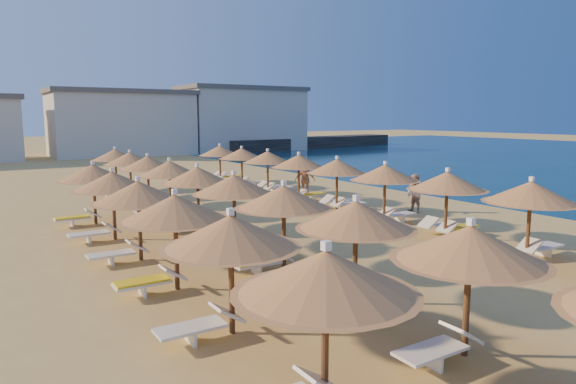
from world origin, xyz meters
TOP-DOWN VIEW (x-y plane):
  - ground at (0.00, 0.00)m, footprint 220.00×220.00m
  - jetty at (29.78, 45.32)m, footprint 30.17×10.19m
  - hotel_blocks at (3.95, 45.89)m, footprint 48.78×8.80m
  - parasol_row_east at (2.67, 1.73)m, footprint 2.84×34.56m
  - parasol_row_west at (-4.12, 1.73)m, footprint 2.84×34.56m
  - parasol_row_inland at (-7.32, 0.15)m, footprint 2.84×18.70m
  - loungers at (-1.79, 1.46)m, footprint 13.15×33.22m
  - beachgoer_b at (5.66, 2.91)m, footprint 0.71×0.89m
  - beachgoer_c at (3.83, 9.22)m, footprint 1.19×0.92m

SIDE VIEW (x-z plane):
  - ground at x=0.00m, z-range 0.00..0.00m
  - loungers at x=-1.79m, z-range 0.01..0.67m
  - jetty at x=29.78m, z-range 0.00..1.50m
  - beachgoer_b at x=5.66m, z-range 0.00..1.77m
  - beachgoer_c at x=3.83m, z-range 0.00..1.88m
  - parasol_row_inland at x=-7.32m, z-range 0.78..3.37m
  - parasol_row_east at x=2.67m, z-range 0.78..3.37m
  - parasol_row_west at x=-4.12m, z-range 0.78..3.37m
  - hotel_blocks at x=3.95m, z-range -0.35..7.75m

